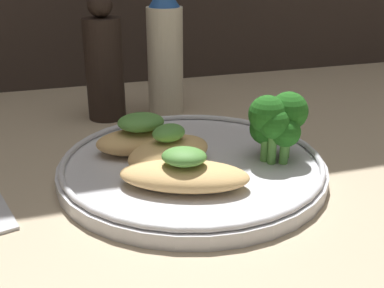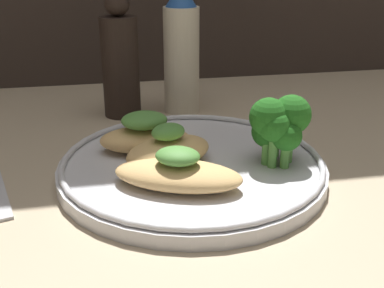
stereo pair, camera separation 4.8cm
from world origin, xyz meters
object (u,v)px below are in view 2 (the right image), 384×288
(broccoli_bunch, at_px, (278,123))
(sauce_bottle, at_px, (181,52))
(plate, at_px, (192,166))
(pepper_grinder, at_px, (120,62))

(broccoli_bunch, height_order, sauce_bottle, sauce_bottle)
(plate, xyz_separation_m, sauce_bottle, (0.02, 0.20, 0.07))
(sauce_bottle, distance_m, pepper_grinder, 0.08)
(plate, relative_size, broccoli_bunch, 3.85)
(broccoli_bunch, bearing_deg, sauce_bottle, 104.92)
(plate, height_order, broccoli_bunch, broccoli_bunch)
(broccoli_bunch, bearing_deg, pepper_grinder, 122.72)
(plate, distance_m, pepper_grinder, 0.22)
(broccoli_bunch, height_order, pepper_grinder, pepper_grinder)
(sauce_bottle, height_order, pepper_grinder, sauce_bottle)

